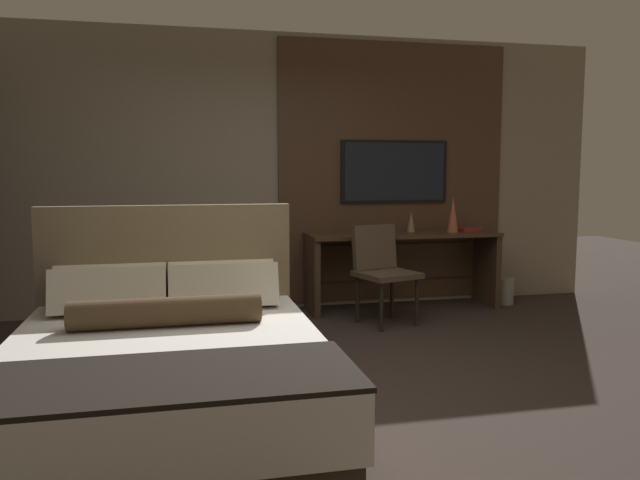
% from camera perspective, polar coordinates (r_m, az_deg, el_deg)
% --- Properties ---
extents(ground_plane, '(16.00, 16.00, 0.00)m').
position_cam_1_polar(ground_plane, '(4.11, 0.74, -13.89)').
color(ground_plane, '#332823').
extents(wall_back_tv_panel, '(7.20, 0.09, 2.80)m').
position_cam_1_polar(wall_back_tv_panel, '(6.44, -3.12, 6.17)').
color(wall_back_tv_panel, gray).
rests_on(wall_back_tv_panel, ground_plane).
extents(bed, '(1.70, 2.11, 1.19)m').
position_cam_1_polar(bed, '(3.63, -13.76, -11.37)').
color(bed, '#33281E').
rests_on(bed, ground_plane).
extents(desk, '(1.97, 0.57, 0.79)m').
position_cam_1_polar(desk, '(6.50, 7.41, -1.48)').
color(desk, '#422D1E').
rests_on(desk, ground_plane).
extents(tv, '(1.17, 0.04, 0.66)m').
position_cam_1_polar(tv, '(6.66, 6.82, 6.23)').
color(tv, black).
extents(desk_chair, '(0.62, 0.62, 0.91)m').
position_cam_1_polar(desk_chair, '(5.85, 5.62, -2.22)').
color(desk_chair, '#4C3D2D').
rests_on(desk_chair, ground_plane).
extents(vase_tall, '(0.11, 0.11, 0.37)m').
position_cam_1_polar(vase_tall, '(6.57, 12.06, 2.30)').
color(vase_tall, '#B2563D').
rests_on(vase_tall, desk).
extents(vase_short, '(0.09, 0.09, 0.21)m').
position_cam_1_polar(vase_short, '(6.53, 8.33, 1.66)').
color(vase_short, '#846647').
rests_on(vase_short, desk).
extents(book, '(0.24, 0.18, 0.03)m').
position_cam_1_polar(book, '(6.76, 13.48, 0.95)').
color(book, maroon).
rests_on(book, desk).
extents(waste_bin, '(0.22, 0.22, 0.28)m').
position_cam_1_polar(waste_bin, '(6.97, 16.40, -4.48)').
color(waste_bin, gray).
rests_on(waste_bin, ground_plane).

